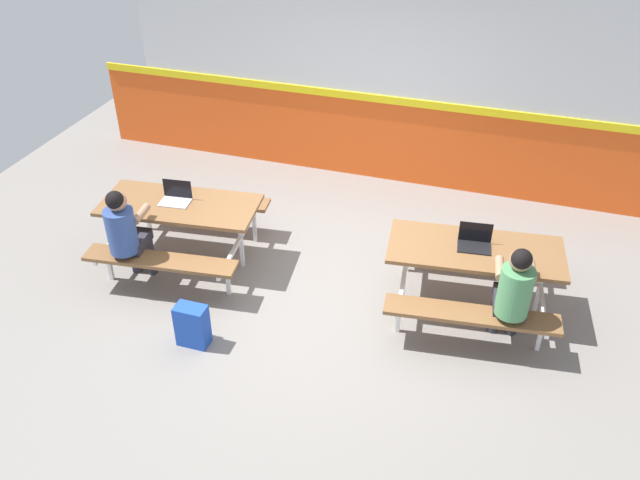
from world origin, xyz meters
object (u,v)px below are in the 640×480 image
at_px(picnic_table_left, 181,217).
at_px(picnic_table_right, 474,262).
at_px(laptop_silver, 176,198).
at_px(laptop_dark, 475,242).
at_px(student_nearer, 125,230).
at_px(backpack_dark, 193,325).
at_px(student_further, 514,290).

relative_size(picnic_table_left, picnic_table_right, 1.00).
bearing_deg(laptop_silver, laptop_dark, 2.30).
distance_m(picnic_table_right, student_nearer, 3.53).
relative_size(laptop_silver, backpack_dark, 0.78).
bearing_deg(laptop_silver, backpack_dark, -58.53).
height_order(picnic_table_left, backpack_dark, picnic_table_left).
relative_size(picnic_table_right, backpack_dark, 4.04).
bearing_deg(backpack_dark, student_further, 16.22).
xyz_separation_m(student_further, laptop_silver, (-3.60, 0.42, 0.08)).
height_order(student_nearer, laptop_silver, student_nearer).
distance_m(picnic_table_right, backpack_dark, 2.81).
xyz_separation_m(student_further, laptop_dark, (-0.42, 0.55, 0.08)).
distance_m(picnic_table_right, laptop_silver, 3.21).
bearing_deg(laptop_dark, picnic_table_left, -177.08).
height_order(student_nearer, laptop_dark, student_nearer).
bearing_deg(picnic_table_left, picnic_table_right, 2.26).
distance_m(picnic_table_left, student_further, 3.58).
relative_size(laptop_silver, laptop_dark, 1.00).
bearing_deg(backpack_dark, laptop_silver, 121.47).
relative_size(picnic_table_left, laptop_silver, 5.18).
bearing_deg(student_nearer, backpack_dark, -31.39).
bearing_deg(picnic_table_left, backpack_dark, -59.57).
bearing_deg(picnic_table_left, student_further, -6.26).
height_order(picnic_table_left, student_further, student_further).
relative_size(picnic_table_left, student_further, 1.47).
distance_m(picnic_table_left, picnic_table_right, 3.16).
distance_m(laptop_dark, backpack_dark, 2.84).
bearing_deg(laptop_silver, picnic_table_right, 1.66).
distance_m(student_nearer, backpack_dark, 1.29).
xyz_separation_m(picnic_table_left, student_nearer, (-0.30, -0.59, 0.13)).
height_order(student_further, laptop_silver, student_further).
bearing_deg(student_further, picnic_table_left, 173.74).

